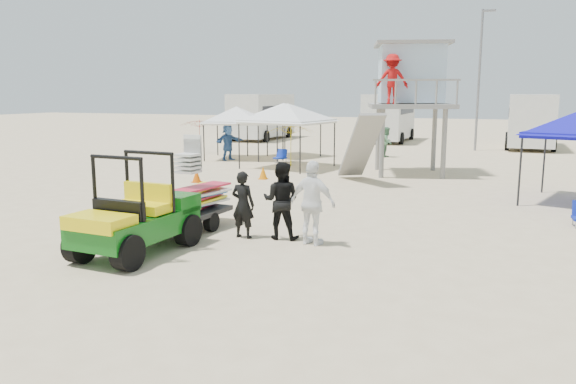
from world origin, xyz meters
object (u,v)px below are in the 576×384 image
(utility_cart, at_px, (133,209))
(lifeguard_tower, at_px, (410,79))
(surf_trailer, at_px, (192,196))
(man_left, at_px, (243,205))

(utility_cart, xyz_separation_m, lifeguard_tower, (3.28, 14.14, 2.93))
(surf_trailer, height_order, man_left, surf_trailer)
(surf_trailer, bearing_deg, man_left, -11.21)
(surf_trailer, height_order, lifeguard_tower, lifeguard_tower)
(utility_cart, xyz_separation_m, surf_trailer, (0.01, 2.34, -0.13))
(surf_trailer, bearing_deg, lifeguard_tower, 74.53)
(utility_cart, relative_size, lifeguard_tower, 0.54)
(man_left, height_order, lifeguard_tower, lifeguard_tower)
(surf_trailer, distance_m, man_left, 1.54)
(utility_cart, xyz_separation_m, man_left, (1.52, 2.04, -0.19))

